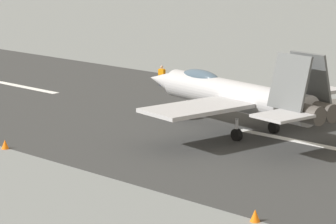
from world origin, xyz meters
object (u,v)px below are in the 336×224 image
object	(u,v)px
fighter_jet	(237,95)
marker_cone_mid	(5,144)
marker_cone_near	(255,215)
crew_person	(162,76)

from	to	relation	value
fighter_jet	marker_cone_mid	size ratio (longest dim) A/B	30.88
marker_cone_near	fighter_jet	bearing A→B (deg)	-48.81
fighter_jet	crew_person	world-z (taller)	fighter_jet
crew_person	marker_cone_mid	world-z (taller)	crew_person
marker_cone_near	crew_person	bearing A→B (deg)	-39.60
marker_cone_near	marker_cone_mid	xyz separation A→B (m)	(18.20, 0.00, 0.00)
marker_cone_near	marker_cone_mid	distance (m)	18.20
fighter_jet	marker_cone_near	xyz separation A→B (m)	(-11.01, 12.58, -2.13)
crew_person	marker_cone_near	world-z (taller)	crew_person
marker_cone_mid	marker_cone_near	bearing A→B (deg)	180.00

